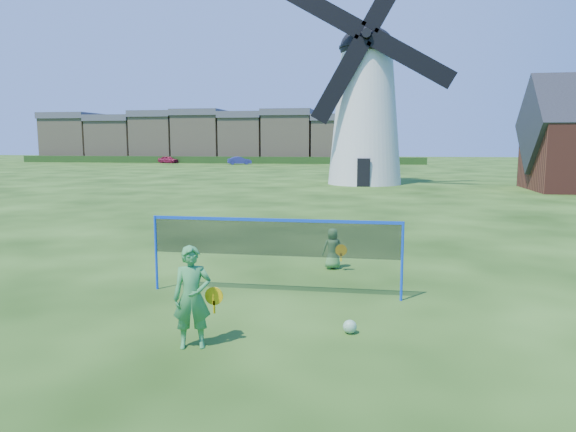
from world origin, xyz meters
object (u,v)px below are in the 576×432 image
Objects in this scene: badminton_net at (274,239)px; car_right at (239,161)px; windmill at (366,106)px; car_left at (168,160)px; play_ball at (350,327)px; player_boy at (333,249)px; player_girl at (192,297)px.

car_right is at bearing 105.26° from badminton_net.
windmill is 46.95m from car_left.
play_ball is 73.84m from car_left.
badminton_net is at bearing -139.21° from car_left.
player_boy is 4.53× the size of play_ball.
player_boy reaches higher than play_ball.
play_ball is (0.49, -31.46, -5.55)m from windmill.
windmill is 29.87m from badminton_net.
windmill reaches higher than car_right.
player_boy is 0.31× the size of car_left.
play_ball is (1.61, -1.96, -1.03)m from badminton_net.
player_girl is at bearing -157.11° from play_ball.
player_girl is 1.54× the size of player_boy.
badminton_net is 1.59× the size of car_left.
player_boy is at bearing 98.26° from play_ball.
windmill is at bearing -106.45° from player_boy.
player_girl is (-1.79, -32.42, -4.89)m from windmill.
car_right is at bearing 106.15° from play_ball.
play_ball is at bearing 175.67° from car_right.
car_right reaches higher than player_boy.
player_boy is at bearing 176.23° from car_right.
badminton_net is 22.95× the size of play_ball.
car_right is at bearing 87.09° from player_girl.
windmill is 32.84m from player_girl.
car_left is at bearing 129.82° from windmill.
windmill is 74.80× the size of play_ball.
player_girl is 73.82m from car_left.
windmill reaches higher than play_ball.
player_boy is (0.98, 2.40, -0.64)m from badminton_net.
car_left reaches higher than play_ball.
windmill is 27.59m from player_boy.
player_girl reaches higher than player_boy.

